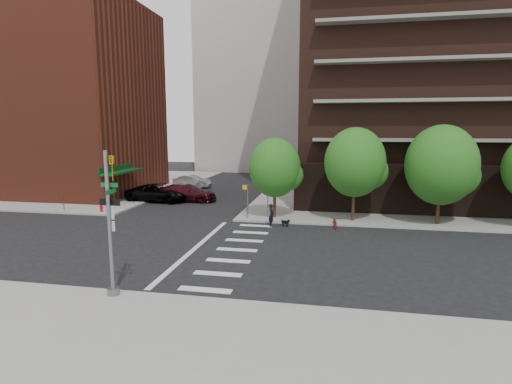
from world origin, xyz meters
The scene contains 18 objects.
ground centered at (0.00, 0.00, 0.00)m, with size 120.00×120.00×0.00m, color black.
sidewalk_ne centered at (20.50, 23.50, 0.07)m, with size 39.00×33.00×0.15m, color gray.
sidewalk_nw centered at (-24.50, 23.50, 0.07)m, with size 31.00×33.00×0.15m, color gray.
crosswalk centered at (2.21, 0.00, 0.01)m, with size 3.85×13.00×0.01m.
midrise_nw centered at (-22.00, 18.00, 10.15)m, with size 21.40×15.50×20.00m.
tree_a centered at (4.00, 8.50, 4.04)m, with size 4.00×4.00×5.90m.
tree_b centered at (10.00, 8.50, 4.54)m, with size 4.50×4.50×6.65m.
tree_c centered at (16.00, 8.50, 4.45)m, with size 5.00×5.00×6.80m.
traffic_signal centered at (-0.47, -7.49, 2.70)m, with size 0.90×0.75×6.00m.
pedestrian_signal centered at (2.32, 7.92, 1.85)m, with size 2.18×0.67×2.60m.
fire_hydrant centered at (-10.50, 7.80, 0.55)m, with size 0.24×0.24×0.73m.
parking_meter centered at (-14.00, 7.80, 0.96)m, with size 0.10×0.08×1.32m.
parked_car_black centered at (-8.20, 13.98, 0.86)m, with size 6.19×2.85×1.72m, color black.
parked_car_maroon centered at (-5.56, 14.70, 0.85)m, with size 5.88×2.39×1.71m, color #390D17.
parked_car_silver centered at (-8.20, 23.70, 0.75)m, with size 4.56×1.59×1.50m, color #B1B3B8.
scooter centered at (8.66, 6.50, 0.41)m, with size 0.54×1.56×0.82m, color maroon.
dog_walker centered at (4.14, 6.00, 0.83)m, with size 0.40×0.60×1.66m, color black.
dog centered at (5.15, 6.16, 0.33)m, with size 0.63×0.34×0.53m.
Camera 1 is at (8.29, -21.90, 6.97)m, focal length 28.00 mm.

